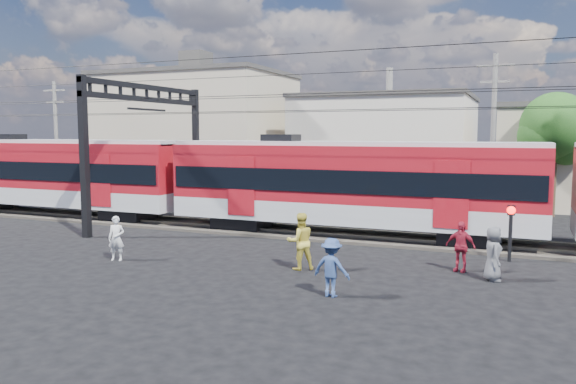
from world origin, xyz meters
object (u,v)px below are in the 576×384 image
Objects in this scene: commuter_train at (353,182)px; crossing_signal at (511,223)px; pedestrian_a at (116,238)px; pedestrian_c at (332,267)px.

crossing_signal is (6.42, -2.41, -1.00)m from commuter_train.
commuter_train is at bearing 159.46° from crossing_signal.
commuter_train is 10.15m from pedestrian_a.
commuter_train is 30.46× the size of pedestrian_c.
crossing_signal is at bearing -117.25° from pedestrian_c.
pedestrian_c is at bearing -124.74° from crossing_signal.
commuter_train reaches higher than pedestrian_c.
pedestrian_a is 13.99m from crossing_signal.
crossing_signal reaches higher than pedestrian_c.
commuter_train is 24.90× the size of crossing_signal.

